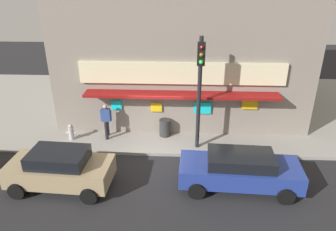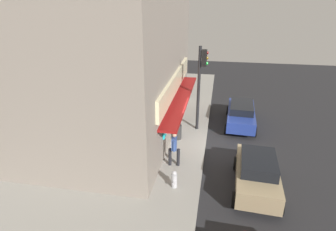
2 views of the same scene
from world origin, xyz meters
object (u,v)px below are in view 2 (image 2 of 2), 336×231
parked_car_tan (257,173)px  parked_car_blue (241,114)px  pedestrian (174,148)px  traffic_light (201,78)px  trash_can (177,132)px  fire_hydrant (174,179)px

parked_car_tan → parked_car_blue: 6.90m
pedestrian → parked_car_tan: 3.93m
traffic_light → parked_car_tan: 6.68m
parked_car_tan → parked_car_blue: (6.89, 0.29, -0.03)m
trash_can → parked_car_tan: size_ratio=0.21×
parked_car_tan → pedestrian: bearing=75.7°
trash_can → pedestrian: (-2.85, -0.31, 0.54)m
traffic_light → parked_car_tan: (-5.38, -2.95, -2.64)m
trash_can → parked_car_tan: parked_car_tan is taller
pedestrian → fire_hydrant: bearing=-170.4°
traffic_light → parked_car_blue: 4.07m
traffic_light → pedestrian: traffic_light is taller
trash_can → pedestrian: 2.92m
fire_hydrant → parked_car_blue: parked_car_blue is taller
fire_hydrant → trash_can: bearing=7.5°
trash_can → parked_car_tan: bearing=-132.9°
fire_hydrant → parked_car_blue: bearing=-22.8°
fire_hydrant → pedestrian: size_ratio=0.45×
pedestrian → parked_car_tan: size_ratio=0.44×
traffic_light → trash_can: traffic_light is taller
trash_can → parked_car_blue: 4.90m
trash_can → parked_car_tan: 5.61m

